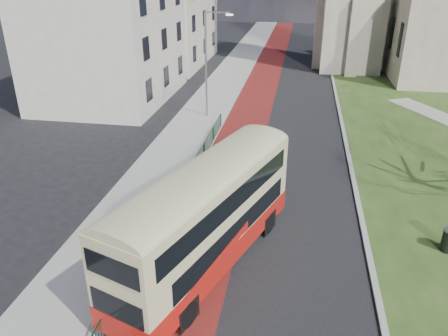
# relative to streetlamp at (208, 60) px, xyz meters

# --- Properties ---
(ground) EXTENTS (160.00, 160.00, 0.00)m
(ground) POSITION_rel_streetlamp_xyz_m (4.35, -18.00, -4.59)
(ground) COLOR black
(ground) RESTS_ON ground
(road_carriageway) EXTENTS (9.00, 120.00, 0.01)m
(road_carriageway) POSITION_rel_streetlamp_xyz_m (5.85, 2.00, -4.59)
(road_carriageway) COLOR black
(road_carriageway) RESTS_ON ground
(bus_lane) EXTENTS (3.40, 120.00, 0.01)m
(bus_lane) POSITION_rel_streetlamp_xyz_m (3.15, 2.00, -4.59)
(bus_lane) COLOR #591414
(bus_lane) RESTS_ON ground
(pavement_west) EXTENTS (4.00, 120.00, 0.12)m
(pavement_west) POSITION_rel_streetlamp_xyz_m (-0.65, 2.00, -4.53)
(pavement_west) COLOR gray
(pavement_west) RESTS_ON ground
(kerb_west) EXTENTS (0.25, 120.00, 0.13)m
(kerb_west) POSITION_rel_streetlamp_xyz_m (1.35, 2.00, -4.53)
(kerb_west) COLOR #999993
(kerb_west) RESTS_ON ground
(kerb_east) EXTENTS (0.25, 80.00, 0.13)m
(kerb_east) POSITION_rel_streetlamp_xyz_m (10.45, 4.00, -4.53)
(kerb_east) COLOR #999993
(kerb_east) RESTS_ON ground
(pedestrian_railing) EXTENTS (0.07, 24.00, 1.12)m
(pedestrian_railing) POSITION_rel_streetlamp_xyz_m (1.40, -14.00, -4.04)
(pedestrian_railing) COLOR #0D3A1D
(pedestrian_railing) RESTS_ON ground
(street_block_near) EXTENTS (10.30, 14.30, 13.00)m
(street_block_near) POSITION_rel_streetlamp_xyz_m (-9.65, 4.00, 1.92)
(street_block_near) COLOR beige
(street_block_near) RESTS_ON ground
(street_block_far) EXTENTS (10.30, 16.30, 11.50)m
(street_block_far) POSITION_rel_streetlamp_xyz_m (-9.65, 20.00, 1.17)
(street_block_far) COLOR beige
(street_block_far) RESTS_ON ground
(streetlamp) EXTENTS (2.13, 0.18, 8.00)m
(streetlamp) POSITION_rel_streetlamp_xyz_m (0.00, 0.00, 0.00)
(streetlamp) COLOR gray
(streetlamp) RESTS_ON pavement_west
(bus) EXTENTS (5.75, 10.52, 4.32)m
(bus) POSITION_rel_streetlamp_xyz_m (3.85, -18.61, -2.13)
(bus) COLOR #AC160F
(bus) RESTS_ON ground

